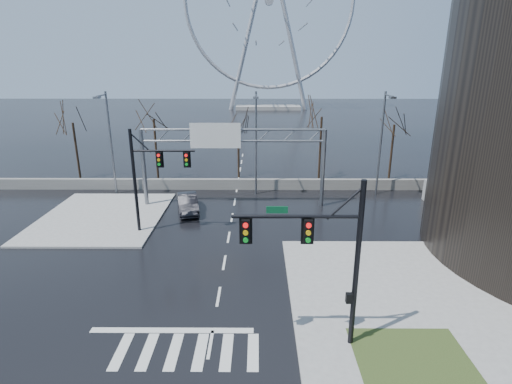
{
  "coord_description": "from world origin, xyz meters",
  "views": [
    {
      "loc": [
        2.21,
        -19.48,
        12.49
      ],
      "look_at": [
        2.07,
        6.72,
        4.0
      ],
      "focal_mm": 28.0,
      "sensor_mm": 36.0,
      "label": 1
    }
  ],
  "objects_px": {
    "signal_mast_near": "(326,250)",
    "ferris_wheel": "(269,8)",
    "signal_mast_far": "(149,172)",
    "sign_gantry": "(229,150)",
    "car": "(188,203)"
  },
  "relations": [
    {
      "from": "signal_mast_near",
      "to": "car",
      "type": "bearing_deg",
      "value": 117.53
    },
    {
      "from": "signal_mast_far",
      "to": "sign_gantry",
      "type": "relative_size",
      "value": 0.49
    },
    {
      "from": "signal_mast_far",
      "to": "ferris_wheel",
      "type": "bearing_deg",
      "value": 82.8
    },
    {
      "from": "sign_gantry",
      "to": "ferris_wheel",
      "type": "distance_m",
      "value": 82.91
    },
    {
      "from": "signal_mast_far",
      "to": "signal_mast_near",
      "type": "bearing_deg",
      "value": -49.74
    },
    {
      "from": "ferris_wheel",
      "to": "car",
      "type": "bearing_deg",
      "value": -96.27
    },
    {
      "from": "ferris_wheel",
      "to": "signal_mast_far",
      "type": "bearing_deg",
      "value": -97.2
    },
    {
      "from": "car",
      "to": "ferris_wheel",
      "type": "bearing_deg",
      "value": 70.11
    },
    {
      "from": "sign_gantry",
      "to": "ferris_wheel",
      "type": "bearing_deg",
      "value": 86.16
    },
    {
      "from": "signal_mast_near",
      "to": "ferris_wheel",
      "type": "relative_size",
      "value": 0.16
    },
    {
      "from": "ferris_wheel",
      "to": "car",
      "type": "height_order",
      "value": "ferris_wheel"
    },
    {
      "from": "signal_mast_far",
      "to": "sign_gantry",
      "type": "distance_m",
      "value": 8.14
    },
    {
      "from": "signal_mast_near",
      "to": "signal_mast_far",
      "type": "distance_m",
      "value": 17.03
    },
    {
      "from": "signal_mast_far",
      "to": "car",
      "type": "distance_m",
      "value": 6.33
    },
    {
      "from": "sign_gantry",
      "to": "signal_mast_far",
      "type": "bearing_deg",
      "value": -132.47
    }
  ]
}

